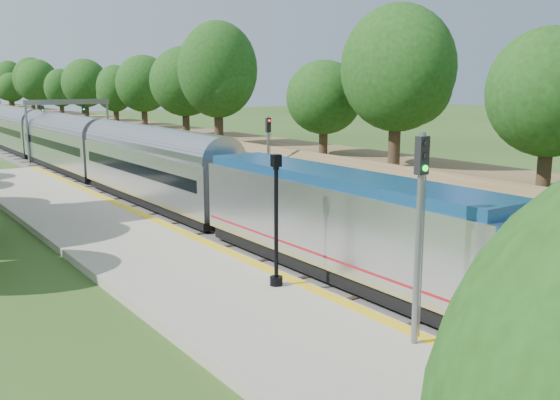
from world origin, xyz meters
TOP-DOWN VIEW (x-y plane):
  - trackbed at (2.00, 60.00)m, footprint 9.50×170.00m
  - platform at (-5.20, 16.00)m, footprint 6.40×68.00m
  - yellow_stripe at (-2.35, 16.00)m, footprint 0.55×68.00m
  - embankment at (10.35, 60.00)m, footprint 10.64×170.00m
  - signal_gantry at (2.47, 54.99)m, footprint 8.40×0.38m
  - train at (0.00, 57.35)m, footprint 2.80×112.59m
  - lamppost_far at (-3.22, 10.26)m, footprint 0.49×0.49m
  - signal_platform at (-2.90, 3.56)m, footprint 0.36×0.29m
  - signal_farside at (6.20, 24.78)m, footprint 0.31×0.25m

SIDE VIEW (x-z plane):
  - trackbed at x=2.00m, z-range -0.07..0.21m
  - platform at x=-5.20m, z-range 0.00..0.38m
  - yellow_stripe at x=-2.35m, z-range 0.38..0.39m
  - embankment at x=10.35m, z-range -3.89..7.80m
  - train at x=0.00m, z-range 0.07..4.19m
  - lamppost_far at x=-3.22m, z-range 0.11..5.09m
  - signal_farside at x=6.20m, z-range 0.75..6.40m
  - signal_platform at x=-2.90m, z-range 1.09..7.30m
  - signal_gantry at x=2.47m, z-range 1.72..7.92m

